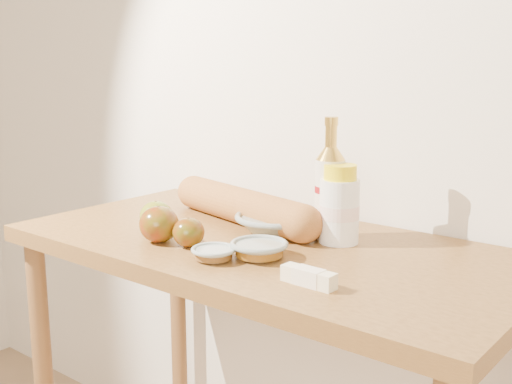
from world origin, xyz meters
TOP-DOWN VIEW (x-y plane):
  - back_wall at (0.00, 1.51)m, footprint 3.50×0.02m
  - table at (0.00, 1.18)m, footprint 1.20×0.60m
  - bourbon_bottle at (0.10, 1.29)m, footprint 0.09×0.09m
  - cream_bottle at (0.14, 1.28)m, footprint 0.12×0.12m
  - egg_bowl at (-0.02, 1.26)m, footprint 0.23×0.23m
  - baguette at (-0.14, 1.27)m, footprint 0.55×0.21m
  - apple_yellowgreen at (-0.26, 1.09)m, footprint 0.09×0.09m
  - apple_redgreen_front at (-0.18, 1.02)m, footprint 0.11×0.11m
  - apple_redgreen_right at (-0.10, 1.04)m, footprint 0.09×0.09m
  - sugar_bowl at (0.01, 1.00)m, footprint 0.12×0.12m
  - syrup_bowl at (0.07, 1.07)m, footprint 0.13×0.13m
  - butter_stick at (0.25, 1.00)m, footprint 0.11×0.03m

SIDE VIEW (x-z plane):
  - table at x=0.00m, z-range 0.33..1.23m
  - sugar_bowl at x=0.01m, z-range 0.90..0.93m
  - butter_stick at x=0.25m, z-range 0.90..0.93m
  - syrup_bowl at x=0.07m, z-range 0.90..0.94m
  - egg_bowl at x=-0.02m, z-range 0.89..0.96m
  - apple_redgreen_right at x=-0.10m, z-range 0.90..0.97m
  - apple_yellowgreen at x=-0.26m, z-range 0.90..0.97m
  - apple_redgreen_front at x=-0.18m, z-range 0.90..0.98m
  - baguette at x=-0.14m, z-range 0.90..0.99m
  - cream_bottle at x=0.14m, z-range 0.89..1.07m
  - bourbon_bottle at x=0.10m, z-range 0.87..1.16m
  - back_wall at x=0.00m, z-range 0.00..2.60m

